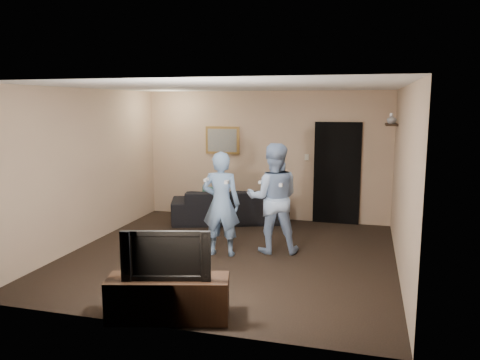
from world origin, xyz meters
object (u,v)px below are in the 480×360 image
(sofa, at_px, (230,205))
(wii_player_right, at_px, (273,198))
(tv_console, at_px, (168,298))
(television, at_px, (167,253))
(wii_player_left, at_px, (221,204))

(sofa, bearing_deg, wii_player_right, 106.80)
(tv_console, distance_m, television, 0.51)
(tv_console, relative_size, television, 1.38)
(television, distance_m, wii_player_left, 2.31)
(television, xyz_separation_m, wii_player_left, (-0.12, 2.31, 0.06))
(sofa, xyz_separation_m, television, (0.59, -4.33, 0.43))
(television, xyz_separation_m, wii_player_right, (0.63, 2.67, 0.11))
(wii_player_left, bearing_deg, television, -86.92)
(wii_player_left, bearing_deg, wii_player_right, 25.98)
(sofa, height_order, tv_console, sofa)
(sofa, bearing_deg, tv_console, 78.34)
(sofa, relative_size, tv_console, 1.74)
(wii_player_left, bearing_deg, tv_console, -86.92)
(tv_console, relative_size, wii_player_right, 0.76)
(tv_console, distance_m, wii_player_left, 2.38)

